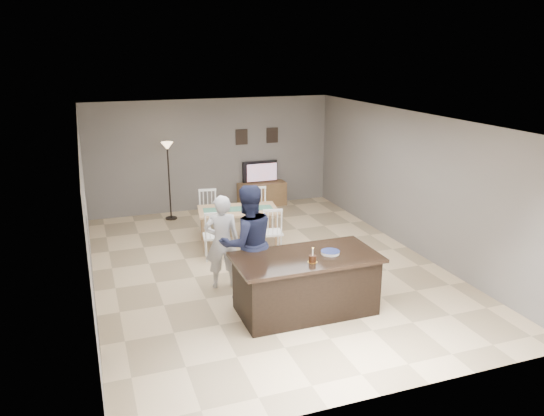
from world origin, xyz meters
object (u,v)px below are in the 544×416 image
object	(u,v)px
plate_stack	(330,252)
floor_lamp	(168,160)
man	(248,243)
tv_console	(262,194)
dining_table	(238,215)
kitchen_island	(306,283)
television	(261,172)
woman	(222,242)
birthday_cake	(313,259)

from	to	relation	value
plate_stack	floor_lamp	xyz separation A→B (m)	(-1.53, 5.32, 0.48)
man	floor_lamp	size ratio (longest dim) A/B	1.03
tv_console	plate_stack	bearing A→B (deg)	-98.41
man	dining_table	xyz separation A→B (m)	(0.55, 2.42, -0.32)
kitchen_island	television	size ratio (longest dim) A/B	2.35
man	plate_stack	distance (m)	1.30
tv_console	television	world-z (taller)	television
woman	tv_console	bearing A→B (deg)	-107.60
birthday_cake	plate_stack	xyz separation A→B (m)	(0.38, 0.20, -0.03)
plate_stack	woman	bearing A→B (deg)	135.03
birthday_cake	floor_lamp	xyz separation A→B (m)	(-1.15, 5.52, 0.45)
tv_console	television	size ratio (longest dim) A/B	1.31
birthday_cake	kitchen_island	bearing A→B (deg)	87.62
dining_table	kitchen_island	bearing A→B (deg)	-78.62
tv_console	dining_table	size ratio (longest dim) A/B	0.60
television	man	bearing A→B (deg)	69.08
woman	birthday_cake	xyz separation A→B (m)	(0.94, -1.52, 0.16)
floor_lamp	kitchen_island	bearing A→B (deg)	-77.63
tv_console	woman	bearing A→B (deg)	-116.59
television	woman	distance (m)	4.87
tv_console	man	bearing A→B (deg)	-111.19
kitchen_island	floor_lamp	distance (m)	5.48
kitchen_island	woman	size ratio (longest dim) A/B	1.36
kitchen_island	tv_console	xyz separation A→B (m)	(1.20, 5.57, -0.15)
woman	plate_stack	world-z (taller)	woman
kitchen_island	tv_console	size ratio (longest dim) A/B	1.79
television	plate_stack	bearing A→B (deg)	81.69
woman	birthday_cake	bearing A→B (deg)	130.66
tv_console	floor_lamp	distance (m)	2.62
woman	dining_table	distance (m)	2.04
kitchen_island	plate_stack	world-z (taller)	plate_stack
kitchen_island	birthday_cake	xyz separation A→B (m)	(-0.01, -0.25, 0.50)
television	woman	size ratio (longest dim) A/B	0.58
kitchen_island	dining_table	world-z (taller)	dining_table
dining_table	floor_lamp	size ratio (longest dim) A/B	1.10
floor_lamp	birthday_cake	bearing A→B (deg)	-78.28
plate_stack	dining_table	bearing A→B (deg)	99.04
man	dining_table	distance (m)	2.50
birthday_cake	plate_stack	world-z (taller)	birthday_cake
television	man	xyz separation A→B (m)	(-1.88, -4.92, 0.07)
man	woman	bearing A→B (deg)	-67.61
tv_console	birthday_cake	bearing A→B (deg)	-101.75
birthday_cake	television	bearing A→B (deg)	78.39
kitchen_island	floor_lamp	size ratio (longest dim) A/B	1.19
television	tv_console	bearing A→B (deg)	90.00
television	plate_stack	xyz separation A→B (m)	(-0.83, -5.68, 0.06)
kitchen_island	tv_console	world-z (taller)	kitchen_island
television	man	distance (m)	5.27
woman	dining_table	xyz separation A→B (m)	(0.81, 1.86, -0.18)
woman	floor_lamp	distance (m)	4.05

